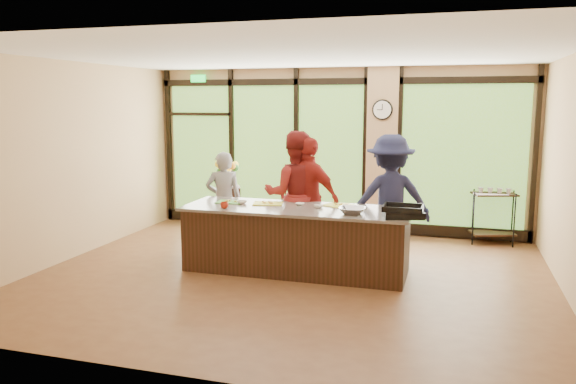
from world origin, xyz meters
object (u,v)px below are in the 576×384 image
Objects in this scene: island_base at (296,241)px; cook_left at (224,201)px; bar_cart at (493,210)px; flower_stand at (228,210)px; roasting_pan at (403,214)px; cook_right at (390,200)px.

island_base is 1.93× the size of cook_left.
flower_stand is at bearing 170.29° from bar_cart.
island_base is 3.58× the size of flower_stand.
flower_stand is (-1.81, 1.85, -0.01)m from island_base.
island_base is 3.22× the size of bar_cart.
roasting_pan is (1.50, -0.26, 0.52)m from island_base.
bar_cart is at bearing -179.95° from cook_left.
cook_right is 2.22× the size of flower_stand.
cook_left is at bearing -95.26° from flower_stand.
cook_right is at bearing -43.68° from flower_stand.
roasting_pan is at bearing -132.43° from bar_cart.
bar_cart is at bearing 49.63° from roasting_pan.
bar_cart is at bearing -151.81° from cook_right.
bar_cart is (1.56, 1.65, -0.38)m from cook_right.
cook_left reaches higher than roasting_pan.
roasting_pan is 3.96m from flower_stand.
cook_left is 3.19× the size of roasting_pan.
flower_stand is 0.90× the size of bar_cart.
roasting_pan is (2.95, -1.07, 0.16)m from cook_left.
roasting_pan is (0.28, -1.05, 0.00)m from cook_right.
island_base is 1.54m from cook_right.
cook_left is 1.16m from flower_stand.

